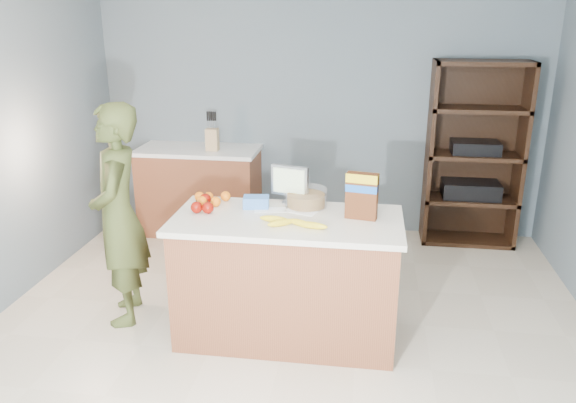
# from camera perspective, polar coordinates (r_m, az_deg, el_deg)

# --- Properties ---
(floor) EXTENTS (4.50, 5.00, 0.02)m
(floor) POSITION_cam_1_polar(r_m,az_deg,el_deg) (3.95, -0.76, -15.55)
(floor) COLOR beige
(floor) RESTS_ON ground
(walls) EXTENTS (4.52, 5.02, 2.51)m
(walls) POSITION_cam_1_polar(r_m,az_deg,el_deg) (3.31, -0.88, 8.80)
(walls) COLOR slate
(walls) RESTS_ON ground
(counter_peninsula) EXTENTS (1.56, 0.76, 0.90)m
(counter_peninsula) POSITION_cam_1_polar(r_m,az_deg,el_deg) (3.99, -0.10, -8.21)
(counter_peninsula) COLOR brown
(counter_peninsula) RESTS_ON ground
(back_cabinet) EXTENTS (1.24, 0.62, 0.90)m
(back_cabinet) POSITION_cam_1_polar(r_m,az_deg,el_deg) (5.96, -8.90, 1.17)
(back_cabinet) COLOR brown
(back_cabinet) RESTS_ON ground
(shelving_unit) EXTENTS (0.90, 0.40, 1.80)m
(shelving_unit) POSITION_cam_1_polar(r_m,az_deg,el_deg) (5.83, 18.27, 4.26)
(shelving_unit) COLOR black
(shelving_unit) RESTS_ON ground
(person) EXTENTS (0.55, 0.69, 1.64)m
(person) POSITION_cam_1_polar(r_m,az_deg,el_deg) (4.25, -16.84, -1.39)
(person) COLOR #404921
(person) RESTS_ON ground
(knife_block) EXTENTS (0.12, 0.10, 0.31)m
(knife_block) POSITION_cam_1_polar(r_m,az_deg,el_deg) (5.71, -7.70, 6.34)
(knife_block) COLOR tan
(knife_block) RESTS_ON back_cabinet
(envelopes) EXTENTS (0.46, 0.18, 0.00)m
(envelopes) POSITION_cam_1_polar(r_m,az_deg,el_deg) (3.93, -0.26, -0.95)
(envelopes) COLOR white
(envelopes) RESTS_ON counter_peninsula
(bananas) EXTENTS (0.47, 0.17, 0.04)m
(bananas) POSITION_cam_1_polar(r_m,az_deg,el_deg) (3.65, 0.44, -2.15)
(bananas) COLOR yellow
(bananas) RESTS_ON counter_peninsula
(apples) EXTENTS (0.16, 0.26, 0.08)m
(apples) POSITION_cam_1_polar(r_m,az_deg,el_deg) (3.97, -8.60, -0.33)
(apples) COLOR maroon
(apples) RESTS_ON counter_peninsula
(oranges) EXTENTS (0.26, 0.21, 0.07)m
(oranges) POSITION_cam_1_polar(r_m,az_deg,el_deg) (4.11, -7.89, 0.31)
(oranges) COLOR orange
(oranges) RESTS_ON counter_peninsula
(blue_carton) EXTENTS (0.19, 0.14, 0.08)m
(blue_carton) POSITION_cam_1_polar(r_m,az_deg,el_deg) (3.99, -3.26, -0.05)
(blue_carton) COLOR blue
(blue_carton) RESTS_ON counter_peninsula
(salad_bowl) EXTENTS (0.30, 0.30, 0.13)m
(salad_bowl) POSITION_cam_1_polar(r_m,az_deg,el_deg) (4.01, 1.85, 0.31)
(salad_bowl) COLOR #267219
(salad_bowl) RESTS_ON counter_peninsula
(tv) EXTENTS (0.28, 0.12, 0.28)m
(tv) POSITION_cam_1_polar(r_m,az_deg,el_deg) (4.04, 0.18, 1.96)
(tv) COLOR silver
(tv) RESTS_ON counter_peninsula
(cereal_box) EXTENTS (0.22, 0.11, 0.32)m
(cereal_box) POSITION_cam_1_polar(r_m,az_deg,el_deg) (3.76, 7.52, 0.92)
(cereal_box) COLOR #592B14
(cereal_box) RESTS_ON counter_peninsula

